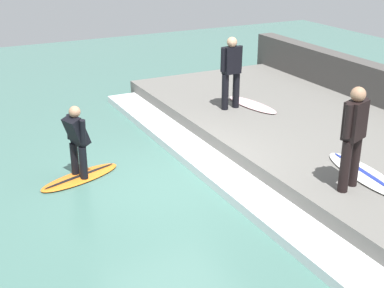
# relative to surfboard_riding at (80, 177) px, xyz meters

# --- Properties ---
(ground_plane) EXTENTS (28.00, 28.00, 0.00)m
(ground_plane) POSITION_rel_surfboard_riding_xyz_m (1.43, -0.95, -0.03)
(ground_plane) COLOR #426B60
(concrete_ledge) EXTENTS (4.40, 11.06, 0.43)m
(concrete_ledge) POSITION_rel_surfboard_riding_xyz_m (4.98, -0.95, 0.18)
(concrete_ledge) COLOR #66635E
(concrete_ledge) RESTS_ON ground_plane
(wave_foam_crest) EXTENTS (0.77, 10.51, 0.17)m
(wave_foam_crest) POSITION_rel_surfboard_riding_xyz_m (2.39, -0.95, 0.05)
(wave_foam_crest) COLOR white
(wave_foam_crest) RESTS_ON ground_plane
(surfboard_riding) EXTENTS (1.76, 1.04, 0.07)m
(surfboard_riding) POSITION_rel_surfboard_riding_xyz_m (0.00, 0.00, 0.00)
(surfboard_riding) COLOR orange
(surfboard_riding) RESTS_ON ground_plane
(surfer_riding) EXTENTS (0.48, 0.57, 1.38)m
(surfer_riding) POSITION_rel_surfboard_riding_xyz_m (0.00, -0.00, 0.80)
(surfer_riding) COLOR black
(surfer_riding) RESTS_ON surfboard_riding
(surfer_waiting_near) EXTENTS (0.55, 0.36, 1.72)m
(surfer_waiting_near) POSITION_rel_surfboard_riding_xyz_m (3.59, -3.23, 1.37)
(surfer_waiting_near) COLOR black
(surfer_waiting_near) RESTS_ON concrete_ledge
(surfboard_waiting_near) EXTENTS (0.81, 2.05, 0.07)m
(surfboard_waiting_near) POSITION_rel_surfboard_riding_xyz_m (4.18, -3.02, 0.43)
(surfboard_waiting_near) COLOR white
(surfboard_waiting_near) RESTS_ON concrete_ledge
(surfer_waiting_far) EXTENTS (0.57, 0.28, 1.69)m
(surfer_waiting_far) POSITION_rel_surfboard_riding_xyz_m (4.02, 1.24, 1.35)
(surfer_waiting_far) COLOR black
(surfer_waiting_far) RESTS_ON concrete_ledge
(surfboard_waiting_far) EXTENTS (0.69, 1.68, 0.06)m
(surfboard_waiting_far) POSITION_rel_surfboard_riding_xyz_m (4.58, 1.16, 0.43)
(surfboard_waiting_far) COLOR beige
(surfboard_waiting_far) RESTS_ON concrete_ledge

